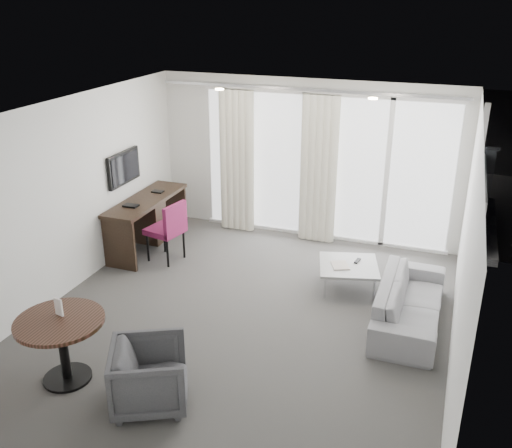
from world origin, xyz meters
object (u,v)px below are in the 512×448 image
(rattan_chair_b, at_px, (415,192))
(desk_chair, at_px, (165,231))
(round_table, at_px, (64,350))
(coffee_table, at_px, (348,276))
(tub_armchair, at_px, (150,376))
(desk, at_px, (148,223))
(rattan_chair_a, at_px, (356,191))
(sofa, at_px, (410,302))

(rattan_chair_b, bearing_deg, desk_chair, -112.19)
(round_table, height_order, coffee_table, round_table)
(round_table, bearing_deg, tub_armchair, -1.84)
(desk_chair, height_order, rattan_chair_b, desk_chair)
(desk, distance_m, round_table, 3.39)
(desk, relative_size, coffee_table, 2.24)
(desk_chair, xyz_separation_m, rattan_chair_b, (3.38, 3.25, -0.03))
(desk_chair, relative_size, rattan_chair_b, 1.07)
(rattan_chair_a, bearing_deg, tub_armchair, -117.85)
(desk_chair, distance_m, tub_armchair, 3.34)
(round_table, relative_size, rattan_chair_a, 1.23)
(rattan_chair_a, bearing_deg, desk, -154.64)
(coffee_table, bearing_deg, round_table, -128.35)
(desk_chair, relative_size, round_table, 1.03)
(tub_armchair, relative_size, rattan_chair_a, 0.99)
(round_table, bearing_deg, rattan_chair_a, 72.49)
(desk_chair, bearing_deg, coffee_table, 12.83)
(rattan_chair_a, bearing_deg, rattan_chair_b, -12.05)
(sofa, bearing_deg, coffee_table, 55.08)
(desk_chair, relative_size, sofa, 0.50)
(desk, distance_m, rattan_chair_b, 4.86)
(tub_armchair, bearing_deg, coffee_table, -50.84)
(round_table, height_order, sofa, round_table)
(desk_chair, relative_size, tub_armchair, 1.29)
(desk, bearing_deg, rattan_chair_b, 37.43)
(rattan_chair_b, bearing_deg, rattan_chair_a, -148.51)
(round_table, relative_size, tub_armchair, 1.24)
(rattan_chair_b, bearing_deg, desk, -118.71)
(desk, height_order, coffee_table, desk)
(desk, xyz_separation_m, sofa, (4.18, -0.87, -0.14))
(desk_chair, xyz_separation_m, round_table, (0.41, -2.97, -0.11))
(round_table, bearing_deg, desk, 105.19)
(desk_chair, height_order, sofa, desk_chair)
(desk, height_order, desk_chair, desk_chair)
(rattan_chair_b, bearing_deg, sofa, -61.29)
(round_table, distance_m, tub_armchair, 1.04)
(desk, xyz_separation_m, round_table, (0.89, -3.27, -0.05))
(coffee_table, relative_size, rattan_chair_b, 0.89)
(sofa, relative_size, rattan_chair_b, 2.15)
(desk, relative_size, tub_armchair, 2.40)
(sofa, height_order, rattan_chair_b, rattan_chair_b)
(coffee_table, relative_size, rattan_chair_a, 1.06)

